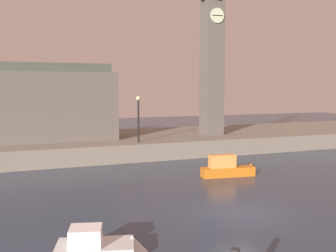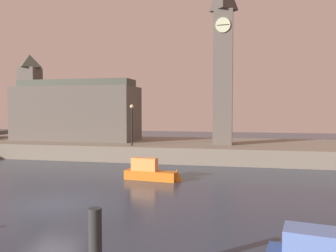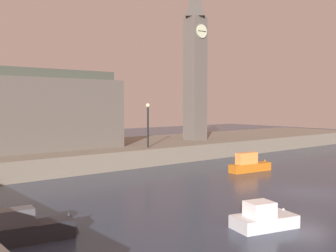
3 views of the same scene
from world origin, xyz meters
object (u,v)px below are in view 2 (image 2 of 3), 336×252
(parliament_hall, at_px, (73,110))
(mooring_post_right, at_px, (95,248))
(clock_tower, at_px, (223,56))
(streetlamp, at_px, (132,120))
(boat_patrol_orange, at_px, (153,172))

(parliament_hall, xyz_separation_m, mooring_post_right, (14.81, -27.37, -3.75))
(clock_tower, bearing_deg, parliament_hall, 174.01)
(streetlamp, xyz_separation_m, boat_patrol_orange, (4.20, -8.20, -3.40))
(boat_patrol_orange, bearing_deg, mooring_post_right, -81.84)
(parliament_hall, height_order, streetlamp, parliament_hall)
(parliament_hall, relative_size, mooring_post_right, 6.17)
(parliament_hall, bearing_deg, mooring_post_right, -61.59)
(clock_tower, bearing_deg, mooring_post_right, -94.81)
(mooring_post_right, bearing_deg, parliament_hall, 118.41)
(mooring_post_right, bearing_deg, boat_patrol_orange, 98.16)
(mooring_post_right, xyz_separation_m, boat_patrol_orange, (-2.07, 14.45, -0.58))
(streetlamp, height_order, boat_patrol_orange, streetlamp)
(boat_patrol_orange, bearing_deg, parliament_hall, 134.58)
(clock_tower, xyz_separation_m, boat_patrol_orange, (-4.23, -11.14, -9.61))
(streetlamp, xyz_separation_m, mooring_post_right, (6.27, -22.65, -2.82))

